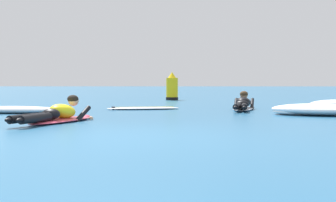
# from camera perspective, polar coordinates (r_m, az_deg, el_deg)

# --- Properties ---
(ground_plane) EXTENTS (120.00, 120.00, 0.00)m
(ground_plane) POSITION_cam_1_polar(r_m,az_deg,el_deg) (16.88, -1.50, -0.35)
(ground_plane) COLOR #235B84
(surfer_near) EXTENTS (1.13, 2.54, 0.53)m
(surfer_near) POSITION_cam_1_polar(r_m,az_deg,el_deg) (9.52, -12.22, -1.51)
(surfer_near) COLOR #E54C66
(surfer_near) RESTS_ON ground
(surfer_far) EXTENTS (0.83, 2.47, 0.55)m
(surfer_far) POSITION_cam_1_polar(r_m,az_deg,el_deg) (13.44, 8.36, -0.41)
(surfer_far) COLOR silver
(surfer_far) RESTS_ON ground
(drifting_surfboard) EXTENTS (2.04, 1.02, 0.16)m
(drifting_surfboard) POSITION_cam_1_polar(r_m,az_deg,el_deg) (13.63, -2.85, -0.81)
(drifting_surfboard) COLOR silver
(drifting_surfboard) RESTS_ON ground
(whitewater_front) EXTENTS (2.35, 1.76, 0.26)m
(whitewater_front) POSITION_cam_1_polar(r_m,az_deg,el_deg) (11.78, 16.57, -0.95)
(whitewater_front) COLOR white
(whitewater_front) RESTS_ON ground
(whitewater_back) EXTENTS (2.37, 0.60, 0.17)m
(whitewater_back) POSITION_cam_1_polar(r_m,az_deg,el_deg) (12.48, -17.01, -0.97)
(whitewater_back) COLOR white
(whitewater_back) RESTS_ON ground
(channel_marker_buoy) EXTENTS (0.49, 0.49, 1.13)m
(channel_marker_buoy) POSITION_cam_1_polar(r_m,az_deg,el_deg) (20.42, 0.45, 1.39)
(channel_marker_buoy) COLOR yellow
(channel_marker_buoy) RESTS_ON ground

